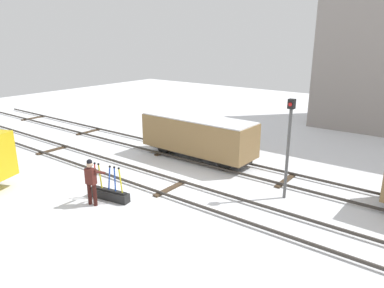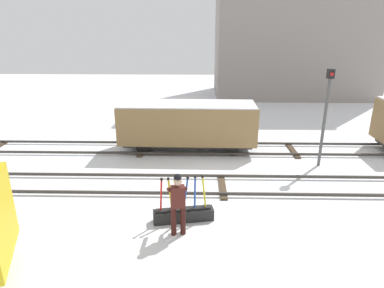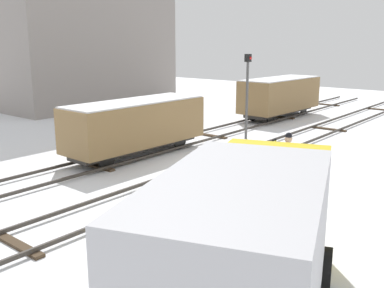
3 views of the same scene
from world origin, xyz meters
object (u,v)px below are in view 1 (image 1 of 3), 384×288
at_px(signal_post, 289,139).
at_px(freight_car_back_track, 198,135).
at_px(switch_lever_frame, 109,193).
at_px(rail_worker, 91,179).

xyz_separation_m(signal_post, freight_car_back_track, (-5.54, 1.67, -1.12)).
bearing_deg(switch_lever_frame, signal_post, 28.12).
height_order(rail_worker, freight_car_back_track, freight_car_back_track).
distance_m(switch_lever_frame, freight_car_back_track, 6.11).
relative_size(switch_lever_frame, signal_post, 0.46).
xyz_separation_m(rail_worker, signal_post, (5.58, 5.02, 1.37)).
height_order(switch_lever_frame, signal_post, signal_post).
xyz_separation_m(rail_worker, freight_car_back_track, (0.03, 6.69, 0.25)).
height_order(signal_post, freight_car_back_track, signal_post).
bearing_deg(signal_post, switch_lever_frame, -141.53).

